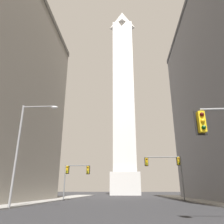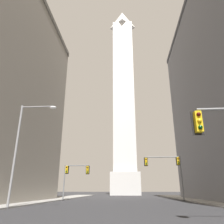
{
  "view_description": "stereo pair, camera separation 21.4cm",
  "coord_description": "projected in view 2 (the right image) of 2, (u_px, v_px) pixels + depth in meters",
  "views": [
    {
      "loc": [
        0.66,
        -1.51,
        1.49
      ],
      "look_at": [
        -2.99,
        52.48,
        20.87
      ],
      "focal_mm": 35.0,
      "sensor_mm": 36.0,
      "label": 1
    },
    {
      "loc": [
        0.87,
        -1.5,
        1.49
      ],
      "look_at": [
        -2.99,
        52.48,
        20.87
      ],
      "focal_mm": 35.0,
      "sensor_mm": 36.0,
      "label": 2
    }
  ],
  "objects": [
    {
      "name": "traffic_light_mid_right",
      "position": [
        169.0,
        166.0,
        33.14
      ],
      "size": [
        5.65,
        0.51,
        6.38
      ],
      "color": "slate",
      "rests_on": "ground_plane"
    },
    {
      "name": "traffic_light_mid_left",
      "position": [
        73.0,
        173.0,
        34.12
      ],
      "size": [
        4.08,
        0.5,
        5.23
      ],
      "color": "slate",
      "rests_on": "ground_plane"
    },
    {
      "name": "obelisk",
      "position": [
        124.0,
        94.0,
        77.06
      ],
      "size": [
        8.96,
        8.96,
        70.05
      ],
      "color": "silver",
      "rests_on": "ground_plane"
    },
    {
      "name": "street_lamp",
      "position": [
        23.0,
        142.0,
        19.88
      ],
      "size": [
        3.49,
        0.36,
        9.18
      ],
      "color": "gray",
      "rests_on": "ground_plane"
    },
    {
      "name": "sidewalk_left",
      "position": [
        20.0,
        203.0,
        25.11
      ],
      "size": [
        5.0,
        82.84,
        0.15
      ],
      "primitive_type": "cube",
      "color": "gray",
      "rests_on": "ground_plane"
    }
  ]
}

